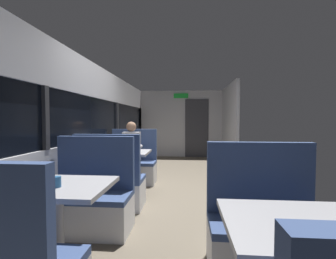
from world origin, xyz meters
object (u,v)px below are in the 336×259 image
(dining_table_mid_window, at_px, (123,157))
(seated_passenger, at_px, (132,157))
(bench_mid_window_facing_entry, at_px, (133,167))
(dining_table_front_aisle, at_px, (306,240))
(coffee_cup_primary, at_px, (57,182))
(bench_mid_window_facing_end, at_px, (111,186))
(bench_front_aisle_facing_entry, at_px, (264,234))
(bench_near_window_facing_entry, at_px, (91,203))
(dining_table_near_window, at_px, (58,196))

(dining_table_mid_window, height_order, seated_passenger, seated_passenger)
(bench_mid_window_facing_entry, xyz_separation_m, dining_table_front_aisle, (1.79, -3.41, 0.31))
(bench_mid_window_facing_entry, relative_size, coffee_cup_primary, 12.22)
(bench_mid_window_facing_end, relative_size, bench_mid_window_facing_entry, 1.00)
(bench_front_aisle_facing_entry, height_order, seated_passenger, seated_passenger)
(bench_front_aisle_facing_entry, xyz_separation_m, coffee_cup_primary, (-1.75, -0.17, 0.46))
(bench_near_window_facing_entry, bearing_deg, dining_table_near_window, -90.00)
(coffee_cup_primary, bearing_deg, bench_front_aisle_facing_entry, 5.67)
(dining_table_mid_window, xyz_separation_m, bench_mid_window_facing_entry, (0.00, 0.70, -0.31))
(bench_near_window_facing_entry, bearing_deg, dining_table_mid_window, 90.00)
(dining_table_front_aisle, distance_m, coffee_cup_primary, 1.83)
(dining_table_mid_window, bearing_deg, bench_mid_window_facing_end, -90.00)
(bench_mid_window_facing_entry, xyz_separation_m, seated_passenger, (0.00, -0.07, 0.21))
(bench_mid_window_facing_end, bearing_deg, bench_near_window_facing_entry, -90.00)
(bench_mid_window_facing_end, bearing_deg, dining_table_front_aisle, -48.38)
(bench_mid_window_facing_end, bearing_deg, seated_passenger, 90.00)
(dining_table_near_window, distance_m, dining_table_front_aisle, 1.89)
(dining_table_near_window, height_order, seated_passenger, seated_passenger)
(bench_mid_window_facing_entry, relative_size, seated_passenger, 0.87)
(bench_mid_window_facing_entry, bearing_deg, dining_table_mid_window, -90.00)
(dining_table_near_window, relative_size, dining_table_front_aisle, 1.00)
(dining_table_front_aisle, height_order, bench_front_aisle_facing_entry, bench_front_aisle_facing_entry)
(bench_near_window_facing_entry, height_order, dining_table_front_aisle, bench_near_window_facing_entry)
(bench_near_window_facing_entry, xyz_separation_m, bench_front_aisle_facing_entry, (1.79, -0.60, 0.00))
(dining_table_front_aisle, bearing_deg, bench_mid_window_facing_end, 131.62)
(seated_passenger, bearing_deg, bench_mid_window_facing_end, -90.00)
(dining_table_mid_window, relative_size, bench_mid_window_facing_end, 0.82)
(bench_near_window_facing_entry, xyz_separation_m, bench_mid_window_facing_entry, (0.00, 2.11, 0.00))
(seated_passenger, bearing_deg, dining_table_front_aisle, -61.82)
(dining_table_front_aisle, relative_size, seated_passenger, 0.71)
(bench_near_window_facing_entry, xyz_separation_m, bench_mid_window_facing_end, (0.00, 0.72, 0.00))
(bench_mid_window_facing_end, distance_m, coffee_cup_primary, 1.56)
(dining_table_near_window, relative_size, dining_table_mid_window, 1.00)
(seated_passenger, bearing_deg, dining_table_near_window, -90.00)
(dining_table_mid_window, xyz_separation_m, bench_mid_window_facing_end, (0.00, -0.70, -0.31))
(dining_table_mid_window, bearing_deg, bench_near_window_facing_entry, -90.00)
(dining_table_near_window, height_order, dining_table_mid_window, same)
(bench_mid_window_facing_end, bearing_deg, dining_table_near_window, -90.00)
(dining_table_front_aisle, relative_size, coffee_cup_primary, 10.00)
(bench_mid_window_facing_entry, bearing_deg, dining_table_near_window, -90.00)
(bench_mid_window_facing_end, xyz_separation_m, bench_mid_window_facing_entry, (0.00, 1.40, 0.00))
(dining_table_near_window, bearing_deg, bench_front_aisle_facing_entry, 3.18)
(dining_table_mid_window, height_order, coffee_cup_primary, coffee_cup_primary)
(bench_near_window_facing_entry, bearing_deg, coffee_cup_primary, -87.09)
(dining_table_mid_window, bearing_deg, coffee_cup_primary, -88.97)
(dining_table_mid_window, distance_m, dining_table_front_aisle, 3.25)
(bench_near_window_facing_entry, distance_m, coffee_cup_primary, 0.90)
(dining_table_mid_window, relative_size, seated_passenger, 0.71)
(bench_mid_window_facing_end, relative_size, seated_passenger, 0.87)
(bench_near_window_facing_entry, height_order, bench_front_aisle_facing_entry, same)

